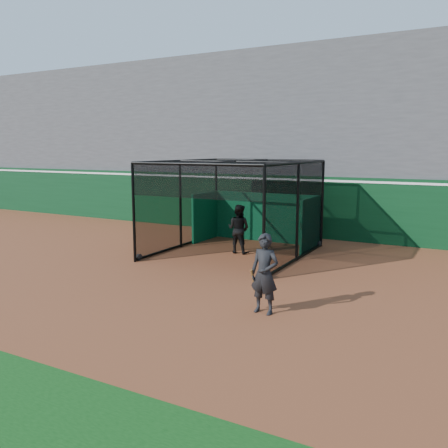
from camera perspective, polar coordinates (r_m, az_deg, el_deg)
The scene contains 6 objects.
ground at distance 12.74m, azimuth -5.14°, elevation -7.41°, with size 120.00×120.00×0.00m, color brown.
outfield_wall at distance 19.98m, azimuth 8.48°, elevation 2.30°, with size 50.00×0.50×2.50m.
grandstand at distance 23.44m, azimuth 11.92°, elevation 11.00°, with size 50.00×7.85×8.95m.
batting_cage at distance 16.26m, azimuth 1.37°, elevation 1.90°, with size 4.59×5.40×3.17m.
batter at distance 16.45m, azimuth 1.77°, elevation -0.59°, with size 0.83×0.64×1.70m, color black.
on_deck_player at distance 10.47m, azimuth 4.89°, elevation -6.00°, with size 0.67×0.46×1.79m.
Camera 1 is at (6.83, -10.14, 3.61)m, focal length 38.00 mm.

